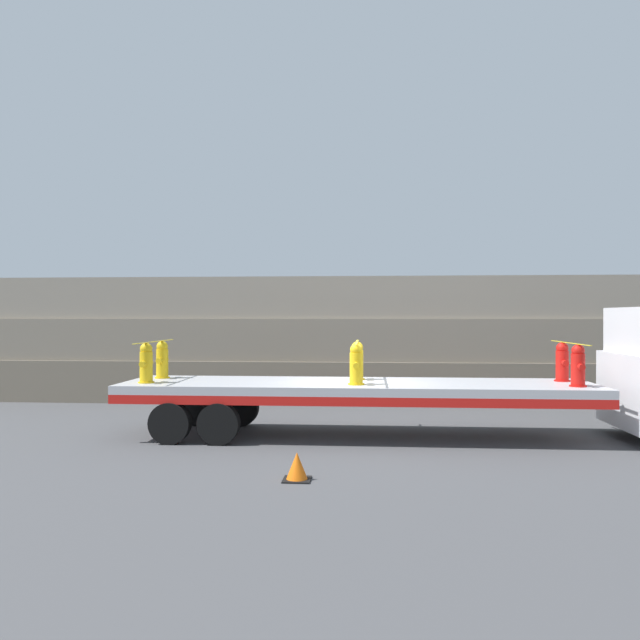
% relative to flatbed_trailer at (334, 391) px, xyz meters
% --- Properties ---
extents(ground_plane, '(120.00, 120.00, 0.00)m').
position_rel_flatbed_trailer_xyz_m(ground_plane, '(0.54, 0.00, -1.05)').
color(ground_plane, '#474749').
extents(rock_cliff, '(60.00, 3.30, 4.07)m').
position_rel_flatbed_trailer_xyz_m(rock_cliff, '(0.54, 6.55, 0.98)').
color(rock_cliff, '#706656').
rests_on(rock_cliff, ground_plane).
extents(flatbed_trailer, '(10.83, 2.62, 1.27)m').
position_rel_flatbed_trailer_xyz_m(flatbed_trailer, '(0.00, 0.00, 0.00)').
color(flatbed_trailer, '#B2B2B7').
rests_on(flatbed_trailer, ground_plane).
extents(fire_hydrant_yellow_near_0, '(0.37, 0.59, 0.92)m').
position_rel_flatbed_trailer_xyz_m(fire_hydrant_yellow_near_0, '(-4.28, -0.55, 0.66)').
color(fire_hydrant_yellow_near_0, gold).
rests_on(fire_hydrant_yellow_near_0, flatbed_trailer).
extents(fire_hydrant_yellow_far_0, '(0.37, 0.59, 0.92)m').
position_rel_flatbed_trailer_xyz_m(fire_hydrant_yellow_far_0, '(-4.28, 0.55, 0.66)').
color(fire_hydrant_yellow_far_0, gold).
rests_on(fire_hydrant_yellow_far_0, flatbed_trailer).
extents(fire_hydrant_yellow_near_1, '(0.37, 0.59, 0.92)m').
position_rel_flatbed_trailer_xyz_m(fire_hydrant_yellow_near_1, '(0.54, -0.55, 0.66)').
color(fire_hydrant_yellow_near_1, gold).
rests_on(fire_hydrant_yellow_near_1, flatbed_trailer).
extents(fire_hydrant_yellow_far_1, '(0.37, 0.59, 0.92)m').
position_rel_flatbed_trailer_xyz_m(fire_hydrant_yellow_far_1, '(0.54, 0.55, 0.66)').
color(fire_hydrant_yellow_far_1, gold).
rests_on(fire_hydrant_yellow_far_1, flatbed_trailer).
extents(fire_hydrant_red_near_2, '(0.37, 0.59, 0.92)m').
position_rel_flatbed_trailer_xyz_m(fire_hydrant_red_near_2, '(5.35, -0.55, 0.66)').
color(fire_hydrant_red_near_2, red).
rests_on(fire_hydrant_red_near_2, flatbed_trailer).
extents(fire_hydrant_red_far_2, '(0.37, 0.59, 0.92)m').
position_rel_flatbed_trailer_xyz_m(fire_hydrant_red_far_2, '(5.35, 0.55, 0.66)').
color(fire_hydrant_red_far_2, red).
rests_on(fire_hydrant_red_far_2, flatbed_trailer).
extents(cargo_strap_rear, '(0.05, 2.72, 0.01)m').
position_rel_flatbed_trailer_xyz_m(cargo_strap_rear, '(-4.28, 0.00, 1.14)').
color(cargo_strap_rear, yellow).
rests_on(cargo_strap_rear, fire_hydrant_yellow_near_0).
extents(cargo_strap_middle, '(0.05, 2.72, 0.01)m').
position_rel_flatbed_trailer_xyz_m(cargo_strap_middle, '(0.54, 0.00, 1.14)').
color(cargo_strap_middle, yellow).
rests_on(cargo_strap_middle, fire_hydrant_yellow_near_1).
extents(cargo_strap_front, '(0.05, 2.72, 0.01)m').
position_rel_flatbed_trailer_xyz_m(cargo_strap_front, '(5.35, 0.00, 1.14)').
color(cargo_strap_front, yellow).
rests_on(cargo_strap_front, fire_hydrant_red_near_2).
extents(traffic_cone, '(0.47, 0.47, 0.48)m').
position_rel_flatbed_trailer_xyz_m(traffic_cone, '(-0.40, -3.95, -0.82)').
color(traffic_cone, black).
rests_on(traffic_cone, ground_plane).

